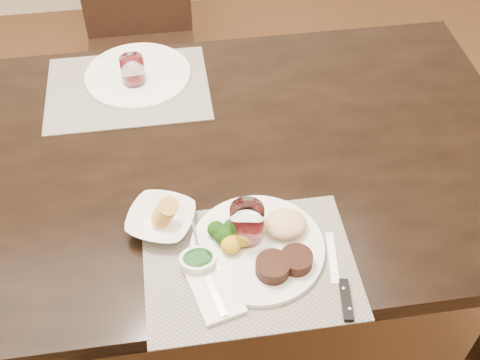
{
  "coord_description": "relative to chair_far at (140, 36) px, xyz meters",
  "views": [
    {
      "loc": [
        0.09,
        -1.09,
        1.85
      ],
      "look_at": [
        0.23,
        -0.16,
        0.82
      ],
      "focal_mm": 45.0,
      "sensor_mm": 36.0,
      "label": 1
    }
  ],
  "objects": [
    {
      "name": "ground_plane",
      "position": [
        0.0,
        -0.93,
        -0.5
      ],
      "size": [
        4.5,
        4.5,
        0.0
      ],
      "primitive_type": "plane",
      "color": "#432A15",
      "rests_on": "ground"
    },
    {
      "name": "dining_table",
      "position": [
        0.0,
        -0.93,
        0.16
      ],
      "size": [
        2.0,
        1.0,
        0.75
      ],
      "color": "black",
      "rests_on": "ground"
    },
    {
      "name": "chair_far",
      "position": [
        0.0,
        0.0,
        0.0
      ],
      "size": [
        0.42,
        0.42,
        0.9
      ],
      "color": "black",
      "rests_on": "ground"
    },
    {
      "name": "placemat_near",
      "position": [
        0.22,
        -1.29,
        0.25
      ],
      "size": [
        0.46,
        0.34,
        0.0
      ],
      "primitive_type": "cube",
      "color": "slate",
      "rests_on": "dining_table"
    },
    {
      "name": "placemat_far",
      "position": [
        -0.03,
        -0.63,
        0.25
      ],
      "size": [
        0.46,
        0.34,
        0.0
      ],
      "primitive_type": "cube",
      "color": "slate",
      "rests_on": "dining_table"
    },
    {
      "name": "dinner_plate",
      "position": [
        0.26,
        -1.25,
        0.27
      ],
      "size": [
        0.3,
        0.3,
        0.05
      ],
      "rotation": [
        0.0,
        0.0,
        0.43
      ],
      "color": "silver",
      "rests_on": "placemat_near"
    },
    {
      "name": "napkin_fork",
      "position": [
        0.14,
        -1.34,
        0.26
      ],
      "size": [
        0.13,
        0.18,
        0.02
      ],
      "rotation": [
        0.0,
        0.0,
        0.24
      ],
      "color": "white",
      "rests_on": "placemat_near"
    },
    {
      "name": "steak_knife",
      "position": [
        0.41,
        -1.38,
        0.26
      ],
      "size": [
        0.04,
        0.23,
        0.01
      ],
      "rotation": [
        0.0,
        0.0,
        -0.14
      ],
      "color": "white",
      "rests_on": "placemat_near"
    },
    {
      "name": "cracker_bowl",
      "position": [
        0.04,
        -1.15,
        0.27
      ],
      "size": [
        0.2,
        0.2,
        0.07
      ],
      "rotation": [
        0.0,
        0.0,
        -0.41
      ],
      "color": "silver",
      "rests_on": "placemat_near"
    },
    {
      "name": "sauce_ramekin",
      "position": [
        0.11,
        -1.27,
        0.27
      ],
      "size": [
        0.08,
        0.12,
        0.06
      ],
      "rotation": [
        0.0,
        0.0,
        0.1
      ],
      "color": "silver",
      "rests_on": "placemat_near"
    },
    {
      "name": "wine_glass_near",
      "position": [
        0.23,
        -1.22,
        0.3
      ],
      "size": [
        0.08,
        0.08,
        0.1
      ],
      "rotation": [
        0.0,
        0.0,
        -0.4
      ],
      "color": "white",
      "rests_on": "placemat_near"
    },
    {
      "name": "far_plate",
      "position": [
        0.0,
        -0.59,
        0.26
      ],
      "size": [
        0.31,
        0.31,
        0.01
      ],
      "primitive_type": "cylinder",
      "color": "silver",
      "rests_on": "placemat_far"
    },
    {
      "name": "wine_glass_far",
      "position": [
        -0.01,
        -0.62,
        0.29
      ],
      "size": [
        0.07,
        0.07,
        0.09
      ],
      "rotation": [
        0.0,
        0.0,
        0.04
      ],
      "color": "white",
      "rests_on": "placemat_far"
    }
  ]
}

